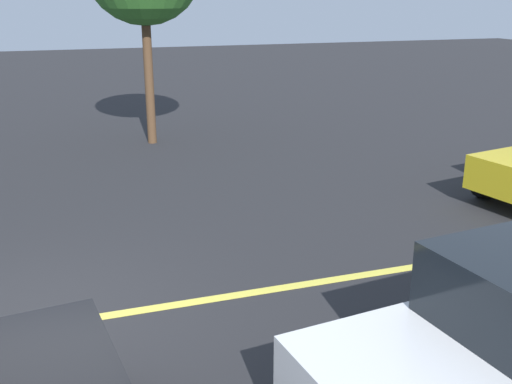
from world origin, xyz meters
name	(u,v)px	position (x,y,z in m)	size (l,w,h in m)	color
ground_plane	(26,329)	(0.00, 0.00, 0.00)	(80.00, 80.00, 0.00)	#262628
lane_marking_centre	(262,291)	(3.00, 0.00, 0.01)	(28.00, 0.16, 0.01)	#E0D14C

